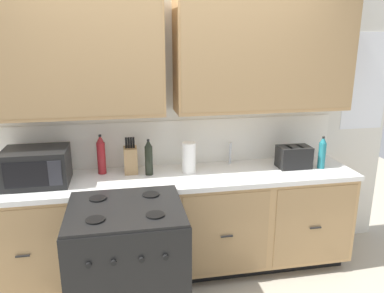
{
  "coord_description": "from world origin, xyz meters",
  "views": [
    {
      "loc": [
        -0.39,
        -2.63,
        1.99
      ],
      "look_at": [
        0.16,
        0.27,
        1.15
      ],
      "focal_mm": 35.53,
      "sensor_mm": 36.0,
      "label": 1
    }
  ],
  "objects_px": {
    "microwave": "(36,167)",
    "knife_block": "(131,160)",
    "bottle_red": "(101,155)",
    "paper_towel_roll": "(189,158)",
    "bottle_dark": "(149,158)",
    "stove_range": "(128,270)",
    "bottle_teal": "(322,153)",
    "toaster": "(294,157)"
  },
  "relations": [
    {
      "from": "knife_block",
      "to": "bottle_dark",
      "type": "height_order",
      "value": "knife_block"
    },
    {
      "from": "microwave",
      "to": "bottle_teal",
      "type": "relative_size",
      "value": 1.69
    },
    {
      "from": "microwave",
      "to": "bottle_teal",
      "type": "bearing_deg",
      "value": -1.53
    },
    {
      "from": "bottle_dark",
      "to": "bottle_red",
      "type": "bearing_deg",
      "value": 164.79
    },
    {
      "from": "stove_range",
      "to": "knife_block",
      "type": "xyz_separation_m",
      "value": [
        0.06,
        0.77,
        0.55
      ]
    },
    {
      "from": "microwave",
      "to": "knife_block",
      "type": "relative_size",
      "value": 1.55
    },
    {
      "from": "stove_range",
      "to": "bottle_teal",
      "type": "height_order",
      "value": "bottle_teal"
    },
    {
      "from": "toaster",
      "to": "bottle_dark",
      "type": "xyz_separation_m",
      "value": [
        -1.26,
        0.05,
        0.05
      ]
    },
    {
      "from": "stove_range",
      "to": "microwave",
      "type": "height_order",
      "value": "microwave"
    },
    {
      "from": "microwave",
      "to": "toaster",
      "type": "bearing_deg",
      "value": -0.03
    },
    {
      "from": "bottle_dark",
      "to": "toaster",
      "type": "bearing_deg",
      "value": -2.13
    },
    {
      "from": "stove_range",
      "to": "bottle_red",
      "type": "height_order",
      "value": "bottle_red"
    },
    {
      "from": "knife_block",
      "to": "bottle_red",
      "type": "bearing_deg",
      "value": 173.71
    },
    {
      "from": "paper_towel_roll",
      "to": "bottle_red",
      "type": "height_order",
      "value": "bottle_red"
    },
    {
      "from": "bottle_dark",
      "to": "paper_towel_roll",
      "type": "bearing_deg",
      "value": -0.89
    },
    {
      "from": "bottle_red",
      "to": "knife_block",
      "type": "bearing_deg",
      "value": -6.29
    },
    {
      "from": "paper_towel_roll",
      "to": "bottle_red",
      "type": "distance_m",
      "value": 0.73
    },
    {
      "from": "toaster",
      "to": "paper_towel_roll",
      "type": "distance_m",
      "value": 0.93
    },
    {
      "from": "knife_block",
      "to": "bottle_dark",
      "type": "distance_m",
      "value": 0.17
    },
    {
      "from": "knife_block",
      "to": "bottle_red",
      "type": "relative_size",
      "value": 0.93
    },
    {
      "from": "paper_towel_roll",
      "to": "stove_range",
      "type": "bearing_deg",
      "value": -128.5
    },
    {
      "from": "microwave",
      "to": "paper_towel_roll",
      "type": "xyz_separation_m",
      "value": [
        1.2,
        0.04,
        -0.01
      ]
    },
    {
      "from": "microwave",
      "to": "bottle_red",
      "type": "distance_m",
      "value": 0.51
    },
    {
      "from": "microwave",
      "to": "knife_block",
      "type": "xyz_separation_m",
      "value": [
        0.72,
        0.12,
        -0.02
      ]
    },
    {
      "from": "stove_range",
      "to": "bottle_teal",
      "type": "distance_m",
      "value": 1.89
    },
    {
      "from": "stove_range",
      "to": "paper_towel_roll",
      "type": "xyz_separation_m",
      "value": [
        0.54,
        0.68,
        0.56
      ]
    },
    {
      "from": "paper_towel_roll",
      "to": "knife_block",
      "type": "bearing_deg",
      "value": 170.12
    },
    {
      "from": "bottle_teal",
      "to": "stove_range",
      "type": "bearing_deg",
      "value": -161.14
    },
    {
      "from": "toaster",
      "to": "knife_block",
      "type": "relative_size",
      "value": 0.9
    },
    {
      "from": "toaster",
      "to": "paper_towel_roll",
      "type": "height_order",
      "value": "paper_towel_roll"
    },
    {
      "from": "microwave",
      "to": "bottle_dark",
      "type": "xyz_separation_m",
      "value": [
        0.87,
        0.05,
        0.01
      ]
    },
    {
      "from": "bottle_red",
      "to": "bottle_dark",
      "type": "height_order",
      "value": "bottle_red"
    },
    {
      "from": "stove_range",
      "to": "paper_towel_roll",
      "type": "height_order",
      "value": "paper_towel_roll"
    },
    {
      "from": "toaster",
      "to": "bottle_red",
      "type": "relative_size",
      "value": 0.84
    },
    {
      "from": "bottle_red",
      "to": "bottle_teal",
      "type": "height_order",
      "value": "bottle_red"
    },
    {
      "from": "stove_range",
      "to": "toaster",
      "type": "height_order",
      "value": "toaster"
    },
    {
      "from": "paper_towel_roll",
      "to": "bottle_dark",
      "type": "height_order",
      "value": "bottle_dark"
    },
    {
      "from": "toaster",
      "to": "bottle_dark",
      "type": "height_order",
      "value": "bottle_dark"
    },
    {
      "from": "bottle_teal",
      "to": "bottle_red",
      "type": "bearing_deg",
      "value": 173.51
    },
    {
      "from": "knife_block",
      "to": "bottle_teal",
      "type": "xyz_separation_m",
      "value": [
        1.64,
        -0.19,
        0.02
      ]
    },
    {
      "from": "toaster",
      "to": "paper_towel_roll",
      "type": "xyz_separation_m",
      "value": [
        -0.93,
        0.04,
        0.03
      ]
    },
    {
      "from": "stove_range",
      "to": "knife_block",
      "type": "bearing_deg",
      "value": 85.23
    }
  ]
}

